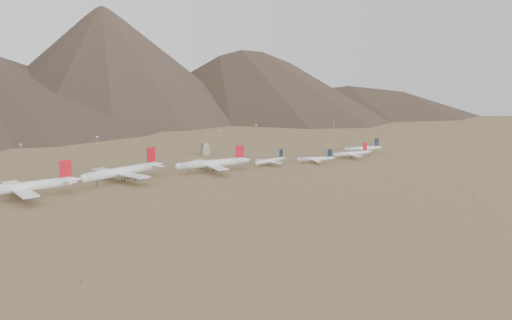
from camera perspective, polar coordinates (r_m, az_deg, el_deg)
ground at (r=400.69m, az=-1.73°, el=-2.06°), size 3000.00×3000.00×0.00m
mountain_ridge at (r=1253.13m, az=-24.37°, el=12.03°), size 4400.00×1000.00×300.00m
widebody_west at (r=368.04m, az=-25.19°, el=-2.81°), size 77.02×59.51×22.89m
widebody_centre at (r=399.95m, az=-15.09°, el=-1.25°), size 75.30×60.01×23.29m
widebody_east at (r=426.49m, az=-5.07°, el=-0.38°), size 70.87×54.72×21.06m
narrowbody_a at (r=455.73m, az=1.67°, el=-0.06°), size 39.91×29.24×13.32m
narrowbody_b at (r=469.89m, az=6.86°, el=0.14°), size 36.18×27.11×12.55m
narrowbody_c at (r=502.38m, az=10.90°, el=0.73°), size 44.18×32.11×14.64m
narrowbody_d at (r=538.08m, az=12.13°, el=1.30°), size 44.83×33.05×15.08m
control_tower at (r=517.26m, az=-5.86°, el=1.18°), size 8.00×8.00×12.00m
mast_far_west at (r=455.58m, az=-25.20°, el=0.26°), size 2.00×0.60×25.70m
mast_west at (r=485.54m, az=-17.64°, el=1.27°), size 2.00×0.60×25.70m
mast_centre at (r=515.87m, az=-4.09°, el=2.18°), size 2.00×0.60×25.70m
mast_east at (r=566.63m, az=0.01°, el=2.89°), size 2.00×0.60×25.70m
mast_far_east at (r=627.92m, az=8.87°, el=3.45°), size 2.00×0.60×25.70m
desert_scrub at (r=358.60m, az=9.68°, el=-3.56°), size 406.60×174.16×0.93m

